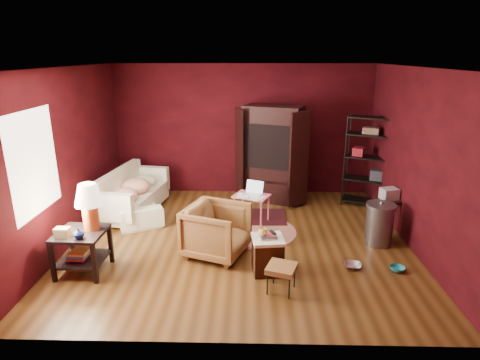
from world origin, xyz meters
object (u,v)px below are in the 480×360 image
Objects in this scene: hamper at (268,254)px; tv_armoire at (272,152)px; sofa at (134,194)px; wire_shelving at (369,158)px; laptop_desk at (252,198)px; armchair at (217,228)px; side_table at (85,220)px.

hamper is 3.08m from tv_armoire.
hamper is at bearing -155.15° from sofa.
hamper is at bearing -103.73° from wire_shelving.
laptop_desk is (-0.22, 1.78, 0.20)m from hamper.
armchair is 2.72m from tv_armoire.
side_table is 2.61m from hamper.
sofa is 2.43m from armchair.
wire_shelving is (2.87, 2.19, 0.56)m from armchair.
sofa is 1.06× the size of wire_shelving.
sofa is 3.17× the size of hamper.
side_table reaches higher than armchair.
tv_armoire is at bearing 86.23° from hamper.
tv_armoire reaches higher than side_table.
side_table is 1.69× the size of laptop_desk.
sofa is 1.50× the size of side_table.
sofa is at bearing -143.63° from tv_armoire.
tv_armoire is 1.94m from wire_shelving.
tv_armoire reaches higher than wire_shelving.
laptop_desk is 2.56m from wire_shelving.
hamper is (2.52, -2.17, -0.10)m from sofa.
armchair is at bearing -88.52° from laptop_desk.
laptop_desk is at bearing -2.45° from armchair.
laptop_desk is at bearing -89.29° from tv_armoire.
laptop_desk is (2.34, 1.78, -0.30)m from side_table.
side_table is at bearing -112.86° from tv_armoire.
laptop_desk is 0.38× the size of tv_armoire.
tv_armoire is at bearing -164.08° from wire_shelving.
tv_armoire is (0.20, 2.97, 0.76)m from hamper.
hamper is at bearing -102.65° from armchair.
laptop_desk is at bearing -134.28° from wire_shelving.
laptop_desk is (0.54, 1.28, 0.03)m from armchair.
wire_shelving reaches higher than sofa.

